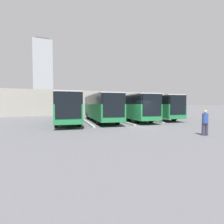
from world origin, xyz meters
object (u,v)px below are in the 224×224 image
Objects in this scene: bus_1 at (130,106)px; bus_3 at (66,107)px; bus_0 at (153,106)px; bus_2 at (101,107)px; pedestrian at (205,122)px.

bus_1 is 1.00× the size of bus_3.
bus_2 is (8.32, 0.61, 0.00)m from bus_0.
bus_1 is at bearing -172.75° from bus_3.
bus_3 is at bearing -18.83° from pedestrian.
bus_0 and bus_2 have the same top height.
pedestrian is (0.81, 11.83, -0.91)m from bus_1.
bus_3 is (4.16, 0.15, 0.00)m from bus_2.
bus_2 reaches higher than pedestrian.
bus_3 is 6.69× the size of pedestrian.
bus_1 is 11.89m from pedestrian.
bus_0 is at bearing -72.80° from pedestrian.
bus_1 is at bearing 17.54° from bus_0.
pedestrian is (-3.35, 11.97, -0.91)m from bus_2.
bus_2 is at bearing -35.62° from pedestrian.
bus_3 is (8.32, 0.01, 0.00)m from bus_1.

